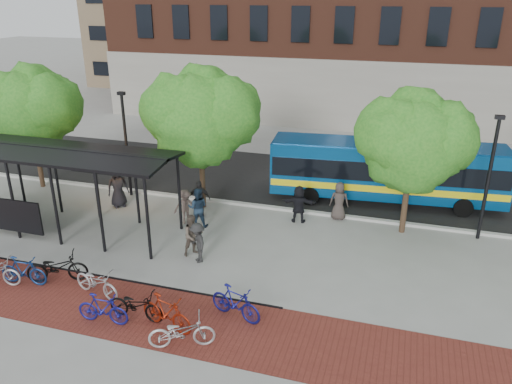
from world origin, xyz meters
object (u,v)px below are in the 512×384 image
(pedestrian_9, at_px, (198,243))
(tree_b, at_px, (202,113))
(lamp_post_right, at_px, (489,175))
(bike_8, at_px, (136,305))
(tree_a, at_px, (31,105))
(pedestrian_6, at_px, (339,201))
(bus_shelter, at_px, (49,160))
(lamp_post_left, at_px, (126,142))
(bike_10, at_px, (182,332))
(bike_9, at_px, (166,312))
(tree_c, at_px, (415,139))
(bike_4, at_px, (57,267))
(bike_7, at_px, (103,309))
(bike_3, at_px, (23,271))
(bike_11, at_px, (236,303))
(pedestrian_5, at_px, (299,204))
(pedestrian_2, at_px, (198,208))
(pedestrian_4, at_px, (199,199))
(pedestrian_8, at_px, (193,235))
(bus, at_px, (386,168))
(bike_6, at_px, (97,282))
(pedestrian_3, at_px, (185,207))

(pedestrian_9, bearing_deg, tree_b, 158.42)
(lamp_post_right, distance_m, bike_8, 14.04)
(tree_a, relative_size, pedestrian_6, 3.60)
(bus_shelter, bearing_deg, lamp_post_left, 74.47)
(lamp_post_left, height_order, bike_10, lamp_post_left)
(bike_8, bearing_deg, bike_9, -97.55)
(bus_shelter, xyz_separation_m, tree_a, (-3.77, 3.83, 1.24))
(tree_c, relative_size, lamp_post_right, 1.16)
(bike_9, relative_size, pedestrian_9, 1.20)
(tree_a, xyz_separation_m, bike_4, (6.58, -7.54, -3.70))
(tree_a, xyz_separation_m, tree_b, (9.00, 0.00, 0.22))
(tree_c, relative_size, bike_7, 3.56)
(bike_3, xyz_separation_m, bike_11, (7.59, 0.31, 0.03))
(lamp_post_right, relative_size, bike_10, 2.71)
(bike_8, relative_size, pedestrian_9, 1.18)
(bike_8, bearing_deg, pedestrian_9, -5.08)
(pedestrian_5, bearing_deg, bike_8, 61.73)
(pedestrian_2, relative_size, pedestrian_9, 1.12)
(pedestrian_2, bearing_deg, tree_c, 179.39)
(bike_9, relative_size, pedestrian_5, 1.12)
(lamp_post_left, height_order, pedestrian_5, lamp_post_left)
(tree_a, relative_size, pedestrian_4, 3.63)
(pedestrian_8, relative_size, pedestrian_9, 1.05)
(bike_9, xyz_separation_m, pedestrian_5, (2.13, 8.47, 0.27))
(bus_shelter, xyz_separation_m, bike_3, (1.82, -4.21, -2.48))
(bike_3, bearing_deg, bike_8, -102.74)
(bike_8, height_order, pedestrian_2, pedestrian_2)
(pedestrian_5, bearing_deg, bike_7, 58.07)
(bike_9, distance_m, pedestrian_8, 4.55)
(tree_a, relative_size, pedestrian_2, 3.54)
(lamp_post_left, relative_size, bike_4, 2.48)
(bike_3, bearing_deg, tree_a, 29.54)
(bike_8, bearing_deg, bike_11, -71.11)
(tree_a, height_order, lamp_post_left, tree_a)
(tree_c, xyz_separation_m, bike_3, (-12.40, -8.04, -3.53))
(bike_4, xyz_separation_m, bike_8, (3.70, -1.12, -0.06))
(bus, height_order, bike_10, bus)
(pedestrian_6, relative_size, pedestrian_8, 1.04)
(bus, height_order, pedestrian_4, bus)
(bike_6, bearing_deg, bike_8, -97.37)
(bike_9, xyz_separation_m, pedestrian_2, (-1.88, 6.76, 0.31))
(tree_c, xyz_separation_m, pedestrian_2, (-8.49, -2.06, -3.18))
(bike_10, distance_m, pedestrian_5, 9.20)
(bike_4, bearing_deg, bike_6, -124.52)
(pedestrian_3, xyz_separation_m, pedestrian_5, (4.65, 1.57, 0.06))
(tree_a, distance_m, bike_9, 14.87)
(pedestrian_8, bearing_deg, pedestrian_9, -97.63)
(bus_shelter, bearing_deg, bike_6, -41.42)
(tree_a, distance_m, pedestrian_2, 10.30)
(bike_7, height_order, bike_9, bike_9)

